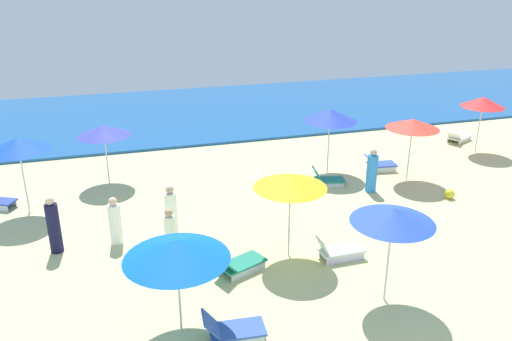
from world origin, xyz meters
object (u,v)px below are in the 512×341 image
(umbrella_1, at_px, (483,102))
(beachgoer_1, at_px, (115,222))
(lounge_chair_1_0, at_px, (458,137))
(lounge_chair_2_0, at_px, (232,329))
(umbrella_2, at_px, (176,250))
(umbrella_4, at_px, (104,131))
(beachgoer_2, at_px, (170,237))
(beach_ball_0, at_px, (450,194))
(umbrella_3, at_px, (330,115))
(beachgoer_4, at_px, (372,172))
(lounge_chair_5_1, at_px, (339,251))
(umbrella_7, at_px, (413,124))
(umbrella_0, at_px, (18,144))
(umbrella_5, at_px, (290,181))
(beachgoer_0, at_px, (171,213))
(beachgoer_3, at_px, (54,226))
(lounge_chair_7_0, at_px, (380,164))
(umbrella_6, at_px, (393,216))
(lounge_chair_5_0, at_px, (239,264))
(lounge_chair_3_0, at_px, (327,179))

(umbrella_1, height_order, beachgoer_1, umbrella_1)
(lounge_chair_1_0, bearing_deg, lounge_chair_2_0, 102.05)
(umbrella_2, height_order, umbrella_4, umbrella_2)
(beachgoer_2, xyz_separation_m, beach_ball_0, (10.18, 1.51, -0.62))
(umbrella_3, xyz_separation_m, beach_ball_0, (3.18, -3.63, -2.21))
(umbrella_4, distance_m, beachgoer_4, 10.05)
(umbrella_4, relative_size, lounge_chair_5_1, 1.66)
(umbrella_1, distance_m, umbrella_7, 5.17)
(umbrella_0, height_order, umbrella_1, umbrella_0)
(beach_ball_0, bearing_deg, umbrella_3, 131.22)
(beachgoer_2, bearing_deg, umbrella_5, 167.50)
(beachgoer_0, xyz_separation_m, beachgoer_2, (-0.23, -1.51, 0.01))
(lounge_chair_1_0, relative_size, lounge_chair_2_0, 1.09)
(umbrella_0, distance_m, umbrella_3, 11.23)
(beachgoer_0, bearing_deg, beachgoer_1, 134.89)
(beachgoer_3, height_order, beach_ball_0, beachgoer_3)
(umbrella_0, xyz_separation_m, lounge_chair_1_0, (18.79, 2.50, -2.23))
(lounge_chair_5_1, relative_size, beachgoer_1, 0.92)
(lounge_chair_2_0, xyz_separation_m, umbrella_3, (6.14, 8.77, 2.13))
(beachgoer_1, height_order, beachgoer_4, beachgoer_4)
(umbrella_1, distance_m, beachgoer_3, 18.10)
(lounge_chair_7_0, bearing_deg, beachgoer_0, 117.08)
(lounge_chair_7_0, relative_size, beachgoer_4, 0.80)
(umbrella_6, bearing_deg, umbrella_2, 177.57)
(umbrella_1, xyz_separation_m, lounge_chair_1_0, (0.14, 1.43, -2.06))
(umbrella_3, bearing_deg, lounge_chair_5_0, -130.68)
(umbrella_4, xyz_separation_m, beachgoer_3, (-1.60, -4.92, -1.28))
(umbrella_4, xyz_separation_m, beachgoer_0, (1.77, -4.94, -1.32))
(umbrella_4, height_order, lounge_chair_5_1, umbrella_4)
(umbrella_5, distance_m, lounge_chair_7_0, 8.09)
(umbrella_6, bearing_deg, umbrella_4, 123.49)
(umbrella_5, bearing_deg, umbrella_4, 124.54)
(umbrella_4, bearing_deg, beachgoer_3, -108.03)
(lounge_chair_1_0, distance_m, lounge_chair_7_0, 5.95)
(umbrella_1, xyz_separation_m, umbrella_3, (-7.44, -0.43, 0.10))
(umbrella_3, bearing_deg, lounge_chair_3_0, -114.05)
(lounge_chair_1_0, bearing_deg, beachgoer_0, 85.19)
(lounge_chair_2_0, bearing_deg, umbrella_3, -30.67)
(umbrella_2, bearing_deg, beachgoer_3, 122.85)
(lounge_chair_5_0, height_order, beach_ball_0, lounge_chair_5_0)
(umbrella_3, relative_size, lounge_chair_3_0, 1.98)
(lounge_chair_1_0, distance_m, beachgoer_1, 16.93)
(lounge_chair_2_0, distance_m, umbrella_6, 4.55)
(umbrella_6, distance_m, beachgoer_0, 6.85)
(lounge_chair_2_0, relative_size, lounge_chair_5_0, 0.92)
(umbrella_6, xyz_separation_m, beachgoer_3, (-8.03, 4.79, -1.52))
(beachgoer_3, bearing_deg, beachgoer_1, 26.69)
(lounge_chair_5_0, height_order, beachgoer_4, beachgoer_4)
(umbrella_5, xyz_separation_m, beachgoer_1, (-4.73, 2.11, -1.63))
(lounge_chair_3_0, bearing_deg, umbrella_6, -179.45)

